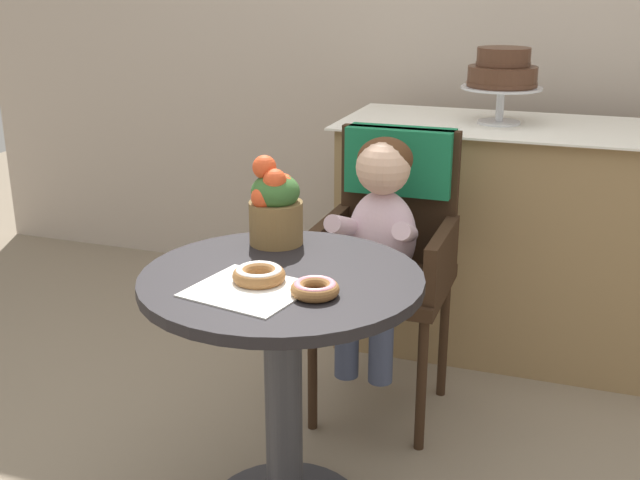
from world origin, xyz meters
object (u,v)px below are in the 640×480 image
(seated_child, at_px, (379,229))
(tiered_cake_stand, at_px, (502,74))
(donut_front, at_px, (315,288))
(flower_vase, at_px, (275,204))
(donut_mid, at_px, (259,274))
(cafe_table, at_px, (283,351))
(wicker_chair, at_px, (391,226))

(seated_child, height_order, tiered_cake_stand, tiered_cake_stand)
(seated_child, height_order, donut_front, seated_child)
(tiered_cake_stand, bearing_deg, flower_vase, -113.44)
(tiered_cake_stand, bearing_deg, donut_mid, -106.01)
(tiered_cake_stand, bearing_deg, cafe_table, -105.49)
(donut_mid, relative_size, flower_vase, 0.52)
(cafe_table, xyz_separation_m, flower_vase, (-0.11, 0.22, 0.33))
(wicker_chair, bearing_deg, donut_mid, -94.15)
(donut_front, distance_m, tiered_cake_stand, 1.46)
(cafe_table, height_order, seated_child, seated_child)
(cafe_table, relative_size, wicker_chair, 0.75)
(seated_child, bearing_deg, wicker_chair, 90.00)
(cafe_table, xyz_separation_m, wicker_chair, (0.10, 0.72, 0.13))
(seated_child, bearing_deg, cafe_table, -100.17)
(wicker_chair, relative_size, seated_child, 1.31)
(cafe_table, distance_m, donut_mid, 0.24)
(cafe_table, height_order, tiered_cake_stand, tiered_cake_stand)
(cafe_table, relative_size, seated_child, 0.99)
(donut_front, xyz_separation_m, tiered_cake_stand, (0.23, 1.40, 0.35))
(wicker_chair, height_order, seated_child, seated_child)
(cafe_table, xyz_separation_m, seated_child, (0.10, 0.56, 0.17))
(cafe_table, height_order, flower_vase, flower_vase)
(flower_vase, bearing_deg, donut_front, -54.22)
(donut_mid, bearing_deg, wicker_chair, 80.40)
(seated_child, bearing_deg, tiered_cake_stand, 70.60)
(wicker_chair, height_order, flower_vase, flower_vase)
(wicker_chair, height_order, donut_front, wicker_chair)
(seated_child, xyz_separation_m, tiered_cake_stand, (0.26, 0.74, 0.41))
(tiered_cake_stand, bearing_deg, donut_front, -99.53)
(wicker_chair, distance_m, seated_child, 0.16)
(cafe_table, height_order, wicker_chair, wicker_chair)
(wicker_chair, bearing_deg, tiered_cake_stand, 71.38)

